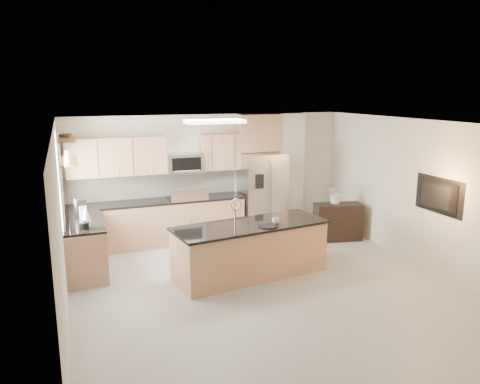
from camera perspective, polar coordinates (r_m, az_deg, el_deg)
name	(u,v)px	position (r m, az deg, el deg)	size (l,w,h in m)	color
floor	(271,291)	(7.52, 3.84, -11.99)	(6.50, 6.50, 0.00)	#AFADA7
ceiling	(274,125)	(6.87, 4.16, 8.18)	(6.00, 6.50, 0.02)	white
wall_back	(210,175)	(10.06, -3.71, 2.02)	(6.00, 0.02, 2.60)	silver
wall_front	(427,299)	(4.50, 21.83, -12.03)	(6.00, 0.02, 2.60)	silver
wall_left	(61,232)	(6.48, -21.01, -4.57)	(0.02, 6.50, 2.60)	silver
wall_right	(430,196)	(8.74, 22.19, -0.44)	(0.02, 6.50, 2.60)	silver
back_counter	(157,222)	(9.66, -10.07, -3.61)	(3.55, 0.66, 1.44)	tan
left_counter	(85,247)	(8.49, -18.38, -6.38)	(0.66, 1.50, 0.92)	tan
range	(187,219)	(9.78, -6.45, -3.30)	(0.76, 0.64, 1.14)	black
upper_cabinets	(149,155)	(9.53, -11.00, 4.44)	(3.50, 0.33, 0.75)	tan
microwave	(184,163)	(9.65, -6.80, 3.51)	(0.76, 0.40, 0.40)	silver
refrigerator	(262,194)	(10.15, 2.67, -0.23)	(0.92, 0.78, 1.78)	silver
partition_column	(289,172)	(10.59, 5.99, 2.50)	(0.60, 0.30, 2.60)	silver
window	(60,180)	(8.20, -21.04, 1.37)	(0.04, 1.15, 1.65)	white
shelf_lower	(67,161)	(8.25, -20.32, 3.60)	(0.30, 1.20, 0.04)	brown
shelf_upper	(65,138)	(8.21, -20.51, 6.15)	(0.30, 1.20, 0.04)	brown
ceiling_fixture	(214,121)	(8.22, -3.14, 8.59)	(1.00, 0.50, 0.06)	white
island	(250,250)	(7.97, 1.26, -7.03)	(2.71, 1.27, 1.33)	tan
credenza	(338,222)	(10.03, 11.86, -3.59)	(0.97, 0.41, 0.78)	black
cup	(276,220)	(7.88, 4.36, -3.48)	(0.13, 0.13, 0.10)	silver
platter	(268,226)	(7.70, 3.41, -4.15)	(0.32, 0.32, 0.02)	black
blender	(84,219)	(7.87, -18.53, -3.17)	(0.16, 0.16, 0.36)	black
kettle	(86,214)	(8.35, -18.31, -2.54)	(0.22, 0.22, 0.27)	silver
coffee_maker	(80,208)	(8.65, -18.89, -1.89)	(0.20, 0.23, 0.31)	black
bowl	(65,134)	(8.27, -20.55, 6.60)	(0.34, 0.34, 0.08)	silver
flower_vase	(336,188)	(9.91, 11.64, 0.45)	(0.57, 0.50, 0.64)	silver
television	(435,196)	(8.53, 22.67, -0.44)	(1.08, 0.14, 0.62)	black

